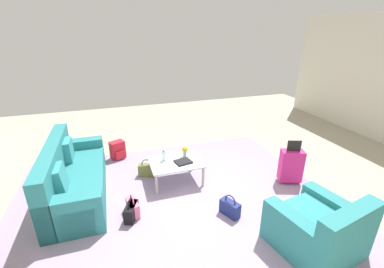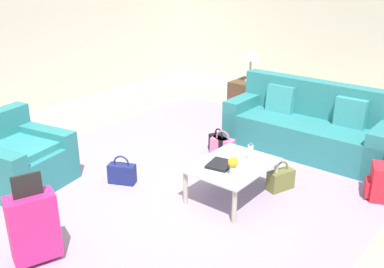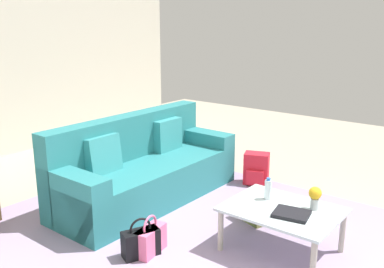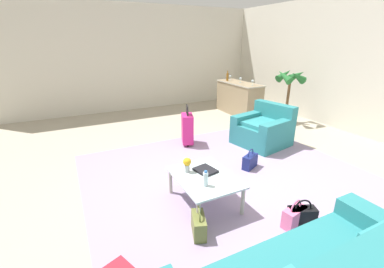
# 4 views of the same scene
# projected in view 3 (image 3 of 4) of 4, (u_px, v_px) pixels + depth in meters

# --- Properties ---
(couch) EXTENTS (0.84, 2.26, 0.95)m
(couch) POSITION_uv_depth(u_px,v_px,m) (143.00, 172.00, 4.86)
(couch) COLOR teal
(couch) RESTS_ON ground
(coffee_table) EXTENTS (0.95, 0.73, 0.41)m
(coffee_table) POSITION_uv_depth(u_px,v_px,m) (282.00, 214.00, 3.70)
(coffee_table) COLOR silver
(coffee_table) RESTS_ON ground
(water_bottle) EXTENTS (0.06, 0.06, 0.20)m
(water_bottle) POSITION_uv_depth(u_px,v_px,m) (268.00, 189.00, 3.86)
(water_bottle) COLOR silver
(water_bottle) RESTS_ON coffee_table
(coffee_table_book) EXTENTS (0.33, 0.29, 0.03)m
(coffee_table_book) POSITION_uv_depth(u_px,v_px,m) (291.00, 214.00, 3.55)
(coffee_table_book) COLOR black
(coffee_table_book) RESTS_ON coffee_table
(flower_vase) EXTENTS (0.11, 0.11, 0.21)m
(flower_vase) POSITION_uv_depth(u_px,v_px,m) (315.00, 196.00, 3.64)
(flower_vase) COLOR #B2B7BC
(flower_vase) RESTS_ON coffee_table
(handbag_pink) EXTENTS (0.19, 0.34, 0.36)m
(handbag_pink) POSITION_uv_depth(u_px,v_px,m) (150.00, 240.00, 3.73)
(handbag_pink) COLOR pink
(handbag_pink) RESTS_ON ground
(handbag_olive) EXTENTS (0.35, 0.24, 0.36)m
(handbag_olive) POSITION_uv_depth(u_px,v_px,m) (252.00, 210.00, 4.32)
(handbag_olive) COLOR olive
(handbag_olive) RESTS_ON ground
(handbag_black) EXTENTS (0.25, 0.35, 0.36)m
(handbag_black) POSITION_uv_depth(u_px,v_px,m) (141.00, 242.00, 3.68)
(handbag_black) COLOR black
(handbag_black) RESTS_ON ground
(backpack_red) EXTENTS (0.35, 0.33, 0.40)m
(backpack_red) POSITION_uv_depth(u_px,v_px,m) (256.00, 169.00, 5.32)
(backpack_red) COLOR red
(backpack_red) RESTS_ON ground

